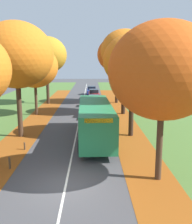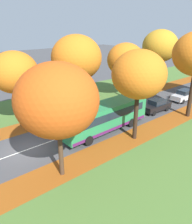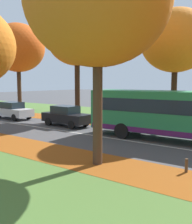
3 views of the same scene
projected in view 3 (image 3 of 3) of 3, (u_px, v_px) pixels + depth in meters
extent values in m
cube|color=#8C4714|center=(26.00, 146.00, 14.33)|extent=(2.80, 60.00, 0.00)
cube|color=#476B2D|center=(91.00, 114.00, 28.91)|extent=(12.00, 90.00, 0.01)
cube|color=#8C4714|center=(115.00, 124.00, 21.71)|extent=(2.80, 60.00, 0.00)
cube|color=silver|center=(23.00, 125.00, 21.54)|extent=(0.12, 80.00, 0.01)
cylinder|color=#422D1E|center=(98.00, 111.00, 11.08)|extent=(0.41, 0.41, 4.58)
ellipsoid|color=orange|center=(98.00, 0.00, 10.55)|extent=(5.99, 5.99, 5.39)
cylinder|color=black|center=(174.00, 99.00, 18.71)|extent=(0.41, 0.41, 4.55)
ellipsoid|color=orange|center=(176.00, 41.00, 18.24)|extent=(4.90, 4.90, 4.41)
cylinder|color=black|center=(77.00, 91.00, 24.53)|extent=(0.49, 0.49, 5.42)
ellipsoid|color=orange|center=(77.00, 38.00, 23.97)|extent=(5.53, 5.53, 4.98)
cylinder|color=#382619|center=(19.00, 91.00, 29.57)|extent=(0.46, 0.46, 5.06)
ellipsoid|color=#C64C14|center=(18.00, 48.00, 29.02)|extent=(5.92, 5.92, 5.32)
cylinder|color=#4C3823|center=(186.00, 166.00, 10.24)|extent=(0.12, 0.12, 0.55)
cube|color=#237A47|center=(174.00, 112.00, 15.62)|extent=(2.81, 10.47, 2.50)
cube|color=#19232D|center=(174.00, 106.00, 15.57)|extent=(2.81, 9.22, 0.80)
cube|color=#4C1951|center=(173.00, 130.00, 15.74)|extent=(2.83, 10.26, 0.32)
cylinder|color=black|center=(138.00, 126.00, 18.34)|extent=(0.33, 0.97, 0.96)
cylinder|color=black|center=(122.00, 131.00, 16.40)|extent=(0.33, 0.97, 0.96)
cube|color=black|center=(67.00, 118.00, 20.95)|extent=(1.89, 4.27, 0.70)
cube|color=#19232D|center=(65.00, 109.00, 20.97)|extent=(1.54, 2.08, 0.60)
cylinder|color=black|center=(85.00, 122.00, 20.79)|extent=(0.25, 0.65, 0.64)
cylinder|color=black|center=(72.00, 125.00, 19.58)|extent=(0.25, 0.65, 0.64)
cylinder|color=black|center=(62.00, 119.00, 22.41)|extent=(0.25, 0.65, 0.64)
cylinder|color=black|center=(48.00, 122.00, 21.20)|extent=(0.25, 0.65, 0.64)
cube|color=#B7BABF|center=(13.00, 112.00, 24.90)|extent=(1.83, 4.25, 0.70)
cube|color=#19232D|center=(12.00, 105.00, 24.92)|extent=(1.51, 2.06, 0.60)
cylinder|color=black|center=(29.00, 116.00, 24.76)|extent=(0.24, 0.65, 0.64)
cylinder|color=black|center=(14.00, 118.00, 23.53)|extent=(0.24, 0.65, 0.64)
cylinder|color=black|center=(12.00, 114.00, 26.35)|extent=(0.24, 0.65, 0.64)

